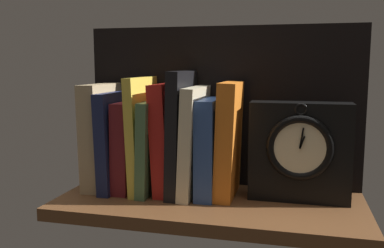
# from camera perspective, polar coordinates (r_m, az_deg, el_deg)

# --- Properties ---
(ground_plane) EXTENTS (0.62, 0.27, 0.03)m
(ground_plane) POSITION_cam_1_polar(r_m,az_deg,el_deg) (0.87, 2.33, -10.96)
(ground_plane) COLOR brown
(back_panel) EXTENTS (0.62, 0.01, 0.36)m
(back_panel) POSITION_cam_1_polar(r_m,az_deg,el_deg) (0.96, 3.96, 2.40)
(back_panel) COLOR black
(back_panel) RESTS_ON ground_plane
(book_tan_shortstories) EXTENTS (0.04, 0.14, 0.23)m
(book_tan_shortstories) POSITION_cam_1_polar(r_m,az_deg,el_deg) (0.96, -12.16, -1.56)
(book_tan_shortstories) COLOR tan
(book_tan_shortstories) RESTS_ON ground_plane
(book_navy_bierce) EXTENTS (0.03, 0.17, 0.21)m
(book_navy_bierce) POSITION_cam_1_polar(r_m,az_deg,el_deg) (0.94, -10.19, -2.17)
(book_navy_bierce) COLOR #192147
(book_navy_bierce) RESTS_ON ground_plane
(book_maroon_dawkins) EXTENTS (0.04, 0.14, 0.19)m
(book_maroon_dawkins) POSITION_cam_1_polar(r_m,az_deg,el_deg) (0.93, -8.32, -2.88)
(book_maroon_dawkins) COLOR maroon
(book_maroon_dawkins) RESTS_ON ground_plane
(book_yellow_seinlanguage) EXTENTS (0.03, 0.16, 0.25)m
(book_yellow_seinlanguage) POSITION_cam_1_polar(r_m,az_deg,el_deg) (0.92, -6.62, -1.36)
(book_yellow_seinlanguage) COLOR gold
(book_yellow_seinlanguage) RESTS_ON ground_plane
(book_green_romantic) EXTENTS (0.03, 0.17, 0.20)m
(book_green_romantic) POSITION_cam_1_polar(r_m,az_deg,el_deg) (0.91, -5.21, -2.95)
(book_green_romantic) COLOR #476B44
(book_green_romantic) RESTS_ON ground_plane
(book_red_requiem) EXTENTS (0.04, 0.14, 0.23)m
(book_red_requiem) POSITION_cam_1_polar(r_m,az_deg,el_deg) (0.90, -3.40, -1.92)
(book_red_requiem) COLOR red
(book_red_requiem) RESTS_ON ground_plane
(book_black_skeptic) EXTENTS (0.03, 0.16, 0.26)m
(book_black_skeptic) POSITION_cam_1_polar(r_m,az_deg,el_deg) (0.89, -1.45, -1.16)
(book_black_skeptic) COLOR black
(book_black_skeptic) RESTS_ON ground_plane
(book_cream_twain) EXTENTS (0.04, 0.17, 0.23)m
(book_cream_twain) POSITION_cam_1_polar(r_m,az_deg,el_deg) (0.89, 0.30, -2.28)
(book_cream_twain) COLOR beige
(book_cream_twain) RESTS_ON ground_plane
(book_blue_modern) EXTENTS (0.04, 0.15, 0.20)m
(book_blue_modern) POSITION_cam_1_polar(r_m,az_deg,el_deg) (0.88, 2.46, -3.14)
(book_blue_modern) COLOR #2D4C8E
(book_blue_modern) RESTS_ON ground_plane
(book_orange_pandolfini) EXTENTS (0.04, 0.13, 0.24)m
(book_orange_pandolfini) POSITION_cam_1_polar(r_m,az_deg,el_deg) (0.87, 5.01, -2.14)
(book_orange_pandolfini) COLOR orange
(book_orange_pandolfini) RESTS_ON ground_plane
(framed_clock) EXTENTS (0.20, 0.07, 0.20)m
(framed_clock) POSITION_cam_1_polar(r_m,az_deg,el_deg) (0.87, 14.35, -3.57)
(framed_clock) COLOR black
(framed_clock) RESTS_ON ground_plane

